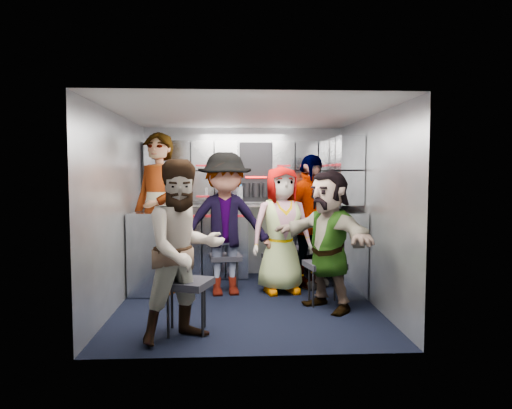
{
  "coord_description": "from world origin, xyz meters",
  "views": [
    {
      "loc": [
        -0.15,
        -5.04,
        1.46
      ],
      "look_at": [
        0.13,
        0.35,
        1.09
      ],
      "focal_mm": 32.0,
      "sensor_mm": 36.0,
      "label": 1
    }
  ],
  "objects_px": {
    "attendant_arc_c": "(282,230)",
    "attendant_arc_b": "(225,224)",
    "attendant_arc_d": "(309,221)",
    "attendant_arc_a": "(184,251)",
    "jump_seat_mid_right": "(307,252)",
    "attendant_standing": "(159,213)",
    "jump_seat_near_right": "(324,267)",
    "jump_seat_mid_left": "(226,259)",
    "attendant_arc_e": "(328,240)",
    "jump_seat_near_left": "(187,286)",
    "jump_seat_center": "(280,258)"
  },
  "relations": [
    {
      "from": "jump_seat_mid_right",
      "to": "attendant_arc_e",
      "type": "height_order",
      "value": "attendant_arc_e"
    },
    {
      "from": "jump_seat_mid_right",
      "to": "attendant_standing",
      "type": "bearing_deg",
      "value": -169.58
    },
    {
      "from": "jump_seat_near_left",
      "to": "attendant_arc_c",
      "type": "bearing_deg",
      "value": 53.58
    },
    {
      "from": "jump_seat_mid_right",
      "to": "jump_seat_near_right",
      "type": "bearing_deg",
      "value": -87.72
    },
    {
      "from": "jump_seat_mid_left",
      "to": "jump_seat_mid_right",
      "type": "xyz_separation_m",
      "value": [
        1.07,
        0.32,
        0.02
      ]
    },
    {
      "from": "attendant_arc_b",
      "to": "jump_seat_near_left",
      "type": "bearing_deg",
      "value": -112.4
    },
    {
      "from": "attendant_arc_d",
      "to": "jump_seat_mid_left",
      "type": "bearing_deg",
      "value": 150.61
    },
    {
      "from": "attendant_arc_c",
      "to": "attendant_arc_e",
      "type": "bearing_deg",
      "value": -70.26
    },
    {
      "from": "jump_seat_near_left",
      "to": "attendant_arc_b",
      "type": "height_order",
      "value": "attendant_arc_b"
    },
    {
      "from": "attendant_standing",
      "to": "attendant_arc_e",
      "type": "xyz_separation_m",
      "value": [
        1.92,
        -0.81,
        -0.23
      ]
    },
    {
      "from": "jump_seat_near_left",
      "to": "jump_seat_center",
      "type": "xyz_separation_m",
      "value": [
        1.02,
        1.56,
        -0.05
      ]
    },
    {
      "from": "jump_seat_mid_right",
      "to": "attendant_arc_b",
      "type": "xyz_separation_m",
      "value": [
        -1.07,
        -0.5,
        0.43
      ]
    },
    {
      "from": "jump_seat_mid_left",
      "to": "attendant_arc_a",
      "type": "distance_m",
      "value": 1.74
    },
    {
      "from": "jump_seat_near_right",
      "to": "attendant_standing",
      "type": "xyz_separation_m",
      "value": [
        -1.92,
        0.63,
        0.56
      ]
    },
    {
      "from": "jump_seat_mid_left",
      "to": "jump_seat_near_right",
      "type": "bearing_deg",
      "value": -30.34
    },
    {
      "from": "jump_seat_mid_right",
      "to": "attendant_arc_a",
      "type": "distance_m",
      "value": 2.46
    },
    {
      "from": "jump_seat_mid_right",
      "to": "jump_seat_near_right",
      "type": "xyz_separation_m",
      "value": [
        0.04,
        -0.97,
        -0.0
      ]
    },
    {
      "from": "attendant_arc_a",
      "to": "attendant_arc_e",
      "type": "xyz_separation_m",
      "value": [
        1.44,
        0.84,
        -0.04
      ]
    },
    {
      "from": "jump_seat_mid_left",
      "to": "attendant_arc_e",
      "type": "distance_m",
      "value": 1.43
    },
    {
      "from": "attendant_arc_b",
      "to": "attendant_arc_d",
      "type": "xyz_separation_m",
      "value": [
        1.07,
        0.32,
        -0.0
      ]
    },
    {
      "from": "attendant_arc_d",
      "to": "jump_seat_center",
      "type": "bearing_deg",
      "value": 153.62
    },
    {
      "from": "jump_seat_near_right",
      "to": "attendant_arc_a",
      "type": "height_order",
      "value": "attendant_arc_a"
    },
    {
      "from": "attendant_standing",
      "to": "attendant_arc_b",
      "type": "height_order",
      "value": "attendant_standing"
    },
    {
      "from": "attendant_arc_c",
      "to": "attendant_arc_b",
      "type": "bearing_deg",
      "value": 175.29
    },
    {
      "from": "jump_seat_center",
      "to": "attendant_arc_b",
      "type": "bearing_deg",
      "value": -159.81
    },
    {
      "from": "jump_seat_near_right",
      "to": "attendant_arc_a",
      "type": "bearing_deg",
      "value": -144.74
    },
    {
      "from": "jump_seat_near_right",
      "to": "attendant_arc_b",
      "type": "distance_m",
      "value": 1.28
    },
    {
      "from": "attendant_arc_b",
      "to": "attendant_arc_d",
      "type": "relative_size",
      "value": 1.0
    },
    {
      "from": "jump_seat_mid_left",
      "to": "attendant_arc_c",
      "type": "bearing_deg",
      "value": -8.98
    },
    {
      "from": "jump_seat_mid_left",
      "to": "jump_seat_center",
      "type": "distance_m",
      "value": 0.69
    },
    {
      "from": "attendant_arc_d",
      "to": "attendant_arc_c",
      "type": "bearing_deg",
      "value": 176.23
    },
    {
      "from": "jump_seat_mid_left",
      "to": "attendant_arc_b",
      "type": "xyz_separation_m",
      "value": [
        0.0,
        -0.18,
        0.45
      ]
    },
    {
      "from": "attendant_arc_b",
      "to": "attendant_arc_e",
      "type": "distance_m",
      "value": 1.29
    },
    {
      "from": "attendant_standing",
      "to": "attendant_arc_e",
      "type": "relative_size",
      "value": 1.3
    },
    {
      "from": "attendant_arc_d",
      "to": "attendant_arc_e",
      "type": "bearing_deg",
      "value": -124.81
    },
    {
      "from": "jump_seat_mid_left",
      "to": "attendant_arc_d",
      "type": "height_order",
      "value": "attendant_arc_d"
    },
    {
      "from": "attendant_arc_d",
      "to": "attendant_arc_a",
      "type": "bearing_deg",
      "value": -164.82
    },
    {
      "from": "jump_seat_center",
      "to": "attendant_standing",
      "type": "distance_m",
      "value": 1.61
    },
    {
      "from": "attendant_arc_a",
      "to": "jump_seat_mid_left",
      "type": "bearing_deg",
      "value": 47.09
    },
    {
      "from": "attendant_arc_c",
      "to": "jump_seat_mid_right",
      "type": "bearing_deg",
      "value": 37.69
    },
    {
      "from": "jump_seat_near_left",
      "to": "jump_seat_mid_right",
      "type": "xyz_separation_m",
      "value": [
        1.4,
        1.81,
        -0.01
      ]
    },
    {
      "from": "attendant_arc_a",
      "to": "attendant_arc_b",
      "type": "xyz_separation_m",
      "value": [
        0.33,
        1.49,
        0.06
      ]
    },
    {
      "from": "attendant_arc_b",
      "to": "jump_seat_center",
      "type": "bearing_deg",
      "value": 12.05
    },
    {
      "from": "jump_seat_near_left",
      "to": "attendant_arc_b",
      "type": "relative_size",
      "value": 0.3
    },
    {
      "from": "attendant_arc_d",
      "to": "attendant_arc_b",
      "type": "bearing_deg",
      "value": 159.79
    },
    {
      "from": "jump_seat_near_right",
      "to": "attendant_arc_b",
      "type": "bearing_deg",
      "value": 157.08
    },
    {
      "from": "jump_seat_mid_left",
      "to": "jump_seat_near_right",
      "type": "relative_size",
      "value": 0.95
    },
    {
      "from": "jump_seat_center",
      "to": "attendant_arc_d",
      "type": "xyz_separation_m",
      "value": [
        0.38,
        0.07,
        0.47
      ]
    },
    {
      "from": "jump_seat_near_right",
      "to": "attendant_arc_d",
      "type": "bearing_deg",
      "value": 92.8
    },
    {
      "from": "attendant_arc_a",
      "to": "attendant_arc_e",
      "type": "height_order",
      "value": "attendant_arc_a"
    }
  ]
}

